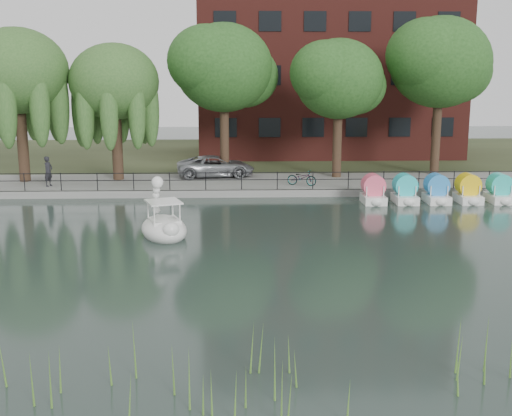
{
  "coord_description": "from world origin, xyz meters",
  "views": [
    {
      "loc": [
        -0.37,
        -22.06,
        6.85
      ],
      "look_at": [
        0.5,
        4.0,
        1.3
      ],
      "focal_mm": 45.0,
      "sensor_mm": 36.0,
      "label": 1
    }
  ],
  "objects_px": {
    "bicycle": "(302,177)",
    "swan_boat": "(164,224)",
    "pedestrian": "(48,169)",
    "minivan": "(216,165)"
  },
  "relations": [
    {
      "from": "pedestrian",
      "to": "minivan",
      "type": "bearing_deg",
      "value": -52.43
    },
    {
      "from": "bicycle",
      "to": "pedestrian",
      "type": "xyz_separation_m",
      "value": [
        -14.58,
        0.23,
        0.49
      ]
    },
    {
      "from": "minivan",
      "to": "pedestrian",
      "type": "bearing_deg",
      "value": 101.39
    },
    {
      "from": "bicycle",
      "to": "swan_boat",
      "type": "distance_m",
      "value": 12.21
    },
    {
      "from": "minivan",
      "to": "bicycle",
      "type": "bearing_deg",
      "value": -128.76
    },
    {
      "from": "pedestrian",
      "to": "swan_boat",
      "type": "relative_size",
      "value": 0.59
    },
    {
      "from": "bicycle",
      "to": "swan_boat",
      "type": "height_order",
      "value": "swan_boat"
    },
    {
      "from": "bicycle",
      "to": "pedestrian",
      "type": "bearing_deg",
      "value": 110.0
    },
    {
      "from": "pedestrian",
      "to": "swan_boat",
      "type": "xyz_separation_m",
      "value": [
        7.67,
        -10.29,
        -0.85
      ]
    },
    {
      "from": "pedestrian",
      "to": "swan_boat",
      "type": "bearing_deg",
      "value": -123.31
    }
  ]
}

